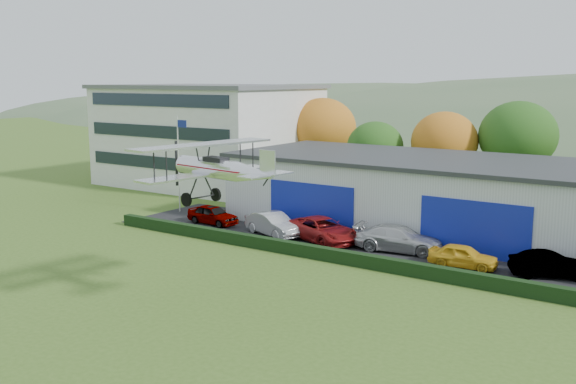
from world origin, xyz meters
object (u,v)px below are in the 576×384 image
Objects in this scene: car_1 at (273,224)px; car_2 at (322,230)px; car_5 at (550,265)px; hangar at (503,201)px; car_4 at (463,256)px; car_0 at (213,215)px; car_3 at (399,239)px; office_block at (209,134)px; flagpole at (179,155)px; biplane at (217,167)px.

car_1 is 3.79m from car_2.
car_2 is 14.83m from car_5.
hangar is 10.12× the size of car_4.
car_2 is at bearing -86.44° from car_0.
hangar is 6.96× the size of car_2.
office_block is at bearing 53.74° from car_3.
office_block is 2.57× the size of flagpole.
biplane is at bearing -135.21° from car_0.
flagpole is at bearing 79.17° from car_4.
biplane reaches higher than car_2.
car_2 is at bearing -63.32° from car_1.
car_0 is at bearing 82.93° from car_3.
car_2 is at bearing 81.35° from car_4.
car_3 is 0.71× the size of biplane.
hangar is 9.46m from car_5.
biplane reaches higher than car_5.
biplane is (-3.03, -14.24, 6.01)m from car_3.
flagpole is 1.40× the size of car_3.
flagpole is 30.20m from car_5.
car_1 is at bearing 87.07° from car_3.
car_3 is at bearing -64.48° from car_1.
car_3 reaches higher than car_5.
car_0 is 0.75× the size of car_3.
car_3 is at bearing 62.69° from car_5.
car_5 is at bearing -86.41° from car_0.
car_4 is (13.88, -0.18, -0.13)m from car_1.
car_0 is 0.98× the size of car_5.
flagpole reaches higher than car_3.
hangar reaches higher than car_1.
office_block is 4.72× the size of car_5.
car_4 is at bearing -25.21° from office_block.
car_0 is at bearing -48.31° from office_block.
car_3 is at bearing 86.39° from biplane.
biplane reaches higher than car_1.
flagpole is 1.37× the size of car_2.
car_0 is at bearing 83.52° from car_4.
biplane is at bearing 158.50° from car_3.
car_4 is at bearing -6.07° from flagpole.
biplane is at bearing -41.91° from flagpole.
flagpole is 1.88× the size of car_0.
car_1 is at bearing -38.59° from office_block.
car_1 is (11.30, -2.50, -3.92)m from flagpole.
car_3 is (28.62, -14.44, -4.34)m from office_block.
hangar is at bearing -39.06° from car_1.
car_4 is (33.30, -15.68, -4.48)m from office_block.
hangar is 25.68m from flagpole.
car_2 is (3.75, 0.51, 0.00)m from car_1.
car_0 is at bearing -157.61° from hangar.
car_3 is 9.39m from car_5.
car_4 is at bearing -72.17° from car_2.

